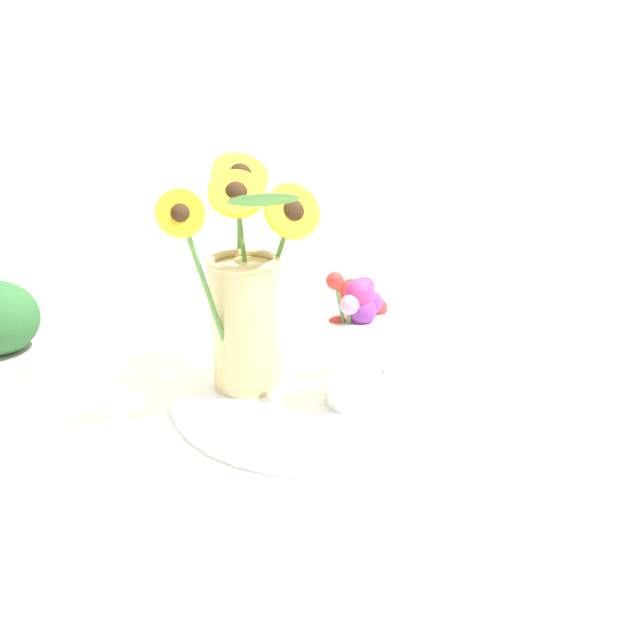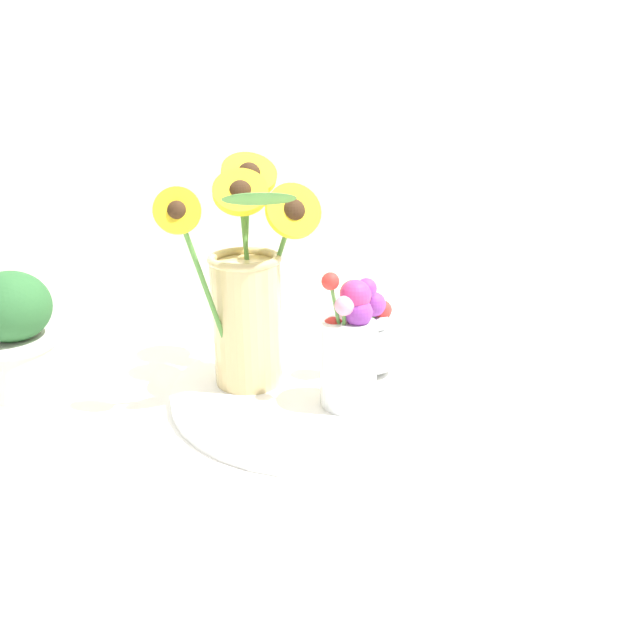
# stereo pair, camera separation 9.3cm
# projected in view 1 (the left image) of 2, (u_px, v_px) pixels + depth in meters

# --- Properties ---
(ground_plane) EXTENTS (6.00, 6.00, 0.00)m
(ground_plane) POSITION_uv_depth(u_px,v_px,m) (316.00, 433.00, 0.86)
(ground_plane) COLOR white
(serving_tray) EXTENTS (0.45, 0.45, 0.02)m
(serving_tray) POSITION_uv_depth(u_px,v_px,m) (320.00, 389.00, 0.97)
(serving_tray) COLOR white
(serving_tray) RESTS_ON ground_plane
(mason_jar_sunflowers) EXTENTS (0.25, 0.25, 0.34)m
(mason_jar_sunflowers) POSITION_uv_depth(u_px,v_px,m) (246.00, 299.00, 0.92)
(mason_jar_sunflowers) COLOR #D1B77A
(mason_jar_sunflowers) RESTS_ON serving_tray
(vase_small_center) EXTENTS (0.08, 0.08, 0.20)m
(vase_small_center) POSITION_uv_depth(u_px,v_px,m) (353.00, 350.00, 0.88)
(vase_small_center) COLOR white
(vase_small_center) RESTS_ON serving_tray
(vase_bulb_right) EXTENTS (0.10, 0.08, 0.16)m
(vase_bulb_right) POSITION_uv_depth(u_px,v_px,m) (369.00, 332.00, 0.98)
(vase_bulb_right) COLOR white
(vase_bulb_right) RESTS_ON serving_tray
(potted_plant) EXTENTS (0.12, 0.12, 0.19)m
(potted_plant) POSITION_uv_depth(u_px,v_px,m) (1.00, 345.00, 0.89)
(potted_plant) COLOR beige
(potted_plant) RESTS_ON ground_plane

